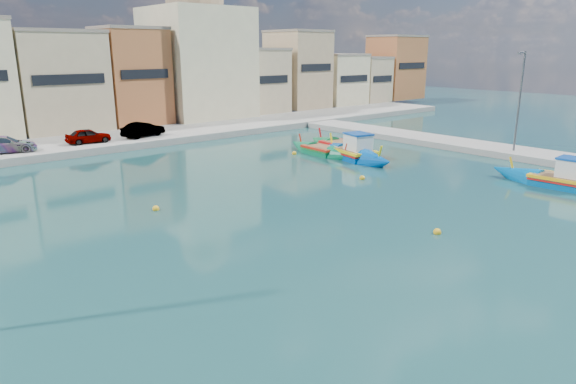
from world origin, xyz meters
name	(u,v)px	position (x,y,z in m)	size (l,w,h in m)	color
ground	(461,224)	(0.00, 0.00, 0.00)	(160.00, 160.00, 0.00)	#174045
north_quay	(153,136)	(0.00, 32.00, 0.30)	(80.00, 8.00, 0.60)	gray
north_townhouses	(175,79)	(6.68, 39.36, 5.00)	(83.20, 7.87, 10.19)	tan
church_block	(197,47)	(10.00, 40.00, 8.41)	(10.00, 10.00, 19.10)	beige
quay_street_lamp	(519,101)	(17.44, 6.00, 4.34)	(1.18, 0.16, 8.00)	#595B60
parked_cars	(75,137)	(-7.65, 30.50, 1.23)	(15.57, 2.77, 1.31)	#4C1919
luzzu_turquoise_cabin	(564,182)	(10.76, -0.49, 0.35)	(2.48, 9.22, 2.93)	#005CA2
luzzu_blue_cabin	(354,154)	(7.43, 13.60, 0.39)	(4.06, 9.18, 3.16)	#004BA5
luzzu_cyan_mid	(322,151)	(6.87, 16.55, 0.24)	(2.28, 7.82, 2.28)	#0B764B
luzzu_green	(342,148)	(8.89, 16.18, 0.29)	(3.37, 8.90, 2.73)	#0B7441
mooring_buoys	(388,189)	(2.16, 6.15, 0.08)	(26.83, 24.81, 0.36)	yellow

